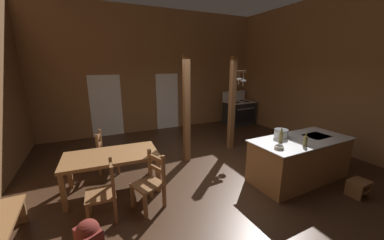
% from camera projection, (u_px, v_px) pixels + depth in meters
% --- Properties ---
extents(ground_plane, '(8.62, 8.71, 0.10)m').
position_uv_depth(ground_plane, '(211.00, 178.00, 4.82)').
color(ground_plane, '#382316').
extents(wall_back, '(8.62, 0.14, 4.25)m').
position_uv_depth(wall_back, '(156.00, 72.00, 7.80)').
color(wall_back, brown).
rests_on(wall_back, ground_plane).
extents(wall_right, '(0.14, 8.71, 4.25)m').
position_uv_depth(wall_right, '(339.00, 74.00, 5.92)').
color(wall_right, brown).
rests_on(wall_right, ground_plane).
extents(glazed_door_back_left, '(1.00, 0.01, 2.05)m').
position_uv_depth(glazed_door_back_left, '(106.00, 106.00, 7.28)').
color(glazed_door_back_left, white).
rests_on(glazed_door_back_left, ground_plane).
extents(glazed_panel_back_right, '(0.84, 0.01, 2.05)m').
position_uv_depth(glazed_panel_back_right, '(167.00, 102.00, 8.17)').
color(glazed_panel_back_right, white).
rests_on(glazed_panel_back_right, ground_plane).
extents(kitchen_island, '(2.19, 1.03, 0.90)m').
position_uv_depth(kitchen_island, '(299.00, 159.00, 4.58)').
color(kitchen_island, brown).
rests_on(kitchen_island, ground_plane).
extents(stove_range, '(1.18, 0.88, 1.32)m').
position_uv_depth(stove_range, '(239.00, 112.00, 8.87)').
color(stove_range, black).
rests_on(stove_range, ground_plane).
extents(support_post_with_pot_rack, '(0.53, 0.19, 2.60)m').
position_uv_depth(support_post_with_pot_rack, '(233.00, 102.00, 6.09)').
color(support_post_with_pot_rack, brown).
rests_on(support_post_with_pot_rack, ground_plane).
extents(support_post_center, '(0.14, 0.14, 2.60)m').
position_uv_depth(support_post_center, '(187.00, 111.00, 5.27)').
color(support_post_center, brown).
rests_on(support_post_center, ground_plane).
extents(step_stool, '(0.36, 0.29, 0.30)m').
position_uv_depth(step_stool, '(359.00, 187.00, 4.05)').
color(step_stool, brown).
rests_on(step_stool, ground_plane).
extents(dining_table, '(1.75, 0.99, 0.74)m').
position_uv_depth(dining_table, '(112.00, 159.00, 4.13)').
color(dining_table, brown).
rests_on(dining_table, ground_plane).
extents(ladderback_chair_near_window, '(0.57, 0.57, 0.95)m').
position_uv_depth(ladderback_chair_near_window, '(150.00, 182.00, 3.69)').
color(ladderback_chair_near_window, brown).
rests_on(ladderback_chair_near_window, ground_plane).
extents(ladderback_chair_by_post, '(0.52, 0.52, 0.95)m').
position_uv_depth(ladderback_chair_by_post, '(107.00, 153.00, 4.91)').
color(ladderback_chair_by_post, brown).
rests_on(ladderback_chair_by_post, ground_plane).
extents(ladderback_chair_at_table_end, '(0.46, 0.46, 0.95)m').
position_uv_depth(ladderback_chair_at_table_end, '(104.00, 192.00, 3.39)').
color(ladderback_chair_at_table_end, brown).
rests_on(ladderback_chair_at_table_end, ground_plane).
extents(bench_along_left_wall, '(0.39, 1.13, 0.44)m').
position_uv_depth(bench_along_left_wall, '(2.00, 229.00, 2.85)').
color(bench_along_left_wall, brown).
rests_on(bench_along_left_wall, ground_plane).
extents(stockpot_on_counter, '(0.35, 0.28, 0.18)m').
position_uv_depth(stockpot_on_counter, '(281.00, 134.00, 4.53)').
color(stockpot_on_counter, silver).
rests_on(stockpot_on_counter, kitchen_island).
extents(mixing_bowl_on_counter, '(0.17, 0.17, 0.06)m').
position_uv_depth(mixing_bowl_on_counter, '(279.00, 147.00, 3.95)').
color(mixing_bowl_on_counter, '#B2A893').
rests_on(mixing_bowl_on_counter, kitchen_island).
extents(bottle_tall_on_counter, '(0.07, 0.07, 0.29)m').
position_uv_depth(bottle_tall_on_counter, '(281.00, 137.00, 4.24)').
color(bottle_tall_on_counter, brown).
rests_on(bottle_tall_on_counter, kitchen_island).
extents(bottle_short_on_counter, '(0.07, 0.07, 0.25)m').
position_uv_depth(bottle_short_on_counter, '(305.00, 141.00, 4.07)').
color(bottle_short_on_counter, brown).
rests_on(bottle_short_on_counter, kitchen_island).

